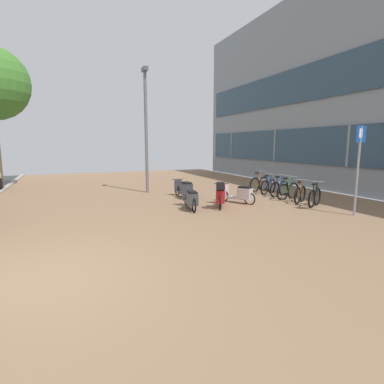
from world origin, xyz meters
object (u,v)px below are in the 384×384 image
(bicycle_rack_00, at_px, (315,197))
(bicycle_rack_01, at_px, (300,194))
(scooter_near, at_px, (191,199))
(bicycle_rack_03, at_px, (279,188))
(bicycle_rack_05, at_px, (259,184))
(scooter_far, at_px, (185,189))
(bicycle_rack_02, at_px, (288,191))
(scooter_mid, at_px, (221,195))
(lamp_post, at_px, (146,125))
(scooter_extra, at_px, (240,194))
(parking_sign, at_px, (359,162))
(bicycle_rack_04, at_px, (268,186))

(bicycle_rack_00, relative_size, bicycle_rack_01, 1.03)
(bicycle_rack_00, xyz_separation_m, scooter_near, (-4.39, 1.23, 0.04))
(bicycle_rack_03, bearing_deg, bicycle_rack_05, 89.40)
(bicycle_rack_00, relative_size, scooter_far, 0.65)
(bicycle_rack_02, xyz_separation_m, scooter_mid, (-3.35, -0.39, 0.10))
(scooter_mid, bearing_deg, bicycle_rack_05, 37.05)
(bicycle_rack_05, relative_size, scooter_far, 0.76)
(scooter_far, bearing_deg, scooter_near, -106.23)
(bicycle_rack_03, relative_size, scooter_mid, 0.86)
(bicycle_rack_01, bearing_deg, bicycle_rack_00, -91.28)
(bicycle_rack_01, distance_m, lamp_post, 7.34)
(scooter_extra, bearing_deg, scooter_mid, -157.97)
(scooter_mid, bearing_deg, bicycle_rack_00, -18.93)
(scooter_far, bearing_deg, bicycle_rack_02, -26.11)
(bicycle_rack_01, height_order, scooter_near, bicycle_rack_01)
(parking_sign, height_order, lamp_post, lamp_post)
(bicycle_rack_01, relative_size, bicycle_rack_04, 0.93)
(scooter_near, relative_size, scooter_far, 0.94)
(bicycle_rack_00, height_order, bicycle_rack_02, bicycle_rack_02)
(bicycle_rack_03, relative_size, bicycle_rack_04, 1.07)
(parking_sign, bearing_deg, bicycle_rack_01, 91.03)
(bicycle_rack_02, distance_m, scooter_extra, 2.28)
(bicycle_rack_00, bearing_deg, scooter_extra, 144.87)
(bicycle_rack_00, xyz_separation_m, scooter_extra, (-2.21, 1.56, 0.03))
(bicycle_rack_05, bearing_deg, bicycle_rack_00, -93.93)
(bicycle_rack_05, distance_m, parking_sign, 5.59)
(scooter_mid, distance_m, parking_sign, 4.50)
(bicycle_rack_00, bearing_deg, scooter_far, 137.91)
(bicycle_rack_00, relative_size, bicycle_rack_02, 0.86)
(scooter_near, distance_m, scooter_extra, 2.20)
(scooter_near, distance_m, scooter_mid, 1.12)
(bicycle_rack_00, distance_m, parking_sign, 2.13)
(bicycle_rack_01, height_order, lamp_post, lamp_post)
(scooter_near, relative_size, lamp_post, 0.30)
(lamp_post, bearing_deg, scooter_mid, -70.91)
(bicycle_rack_05, height_order, scooter_extra, bicycle_rack_05)
(bicycle_rack_01, xyz_separation_m, bicycle_rack_02, (0.05, 0.76, 0.02))
(bicycle_rack_01, relative_size, scooter_mid, 0.75)
(scooter_extra, bearing_deg, scooter_far, 130.07)
(bicycle_rack_03, distance_m, scooter_mid, 3.71)
(bicycle_rack_01, height_order, bicycle_rack_04, bicycle_rack_04)
(bicycle_rack_01, height_order, bicycle_rack_03, bicycle_rack_03)
(bicycle_rack_01, bearing_deg, bicycle_rack_04, 84.88)
(bicycle_rack_00, bearing_deg, lamp_post, 130.96)
(bicycle_rack_02, relative_size, bicycle_rack_03, 1.05)
(bicycle_rack_00, distance_m, bicycle_rack_02, 1.52)
(bicycle_rack_00, distance_m, scooter_mid, 3.47)
(bicycle_rack_04, height_order, scooter_mid, scooter_mid)
(bicycle_rack_02, relative_size, lamp_post, 0.24)
(scooter_extra, xyz_separation_m, parking_sign, (2.27, -3.18, 1.35))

